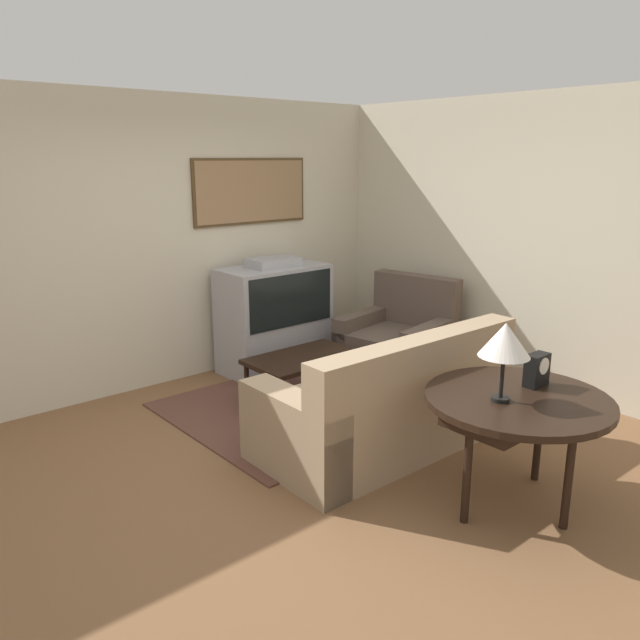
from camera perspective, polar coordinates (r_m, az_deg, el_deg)
ground_plane at (r=4.67m, az=-1.88°, el=-12.53°), size 12.00×12.00×0.00m
wall_back at (r=6.02m, az=-14.79°, el=6.80°), size 12.00×0.10×2.70m
wall_right at (r=6.20m, az=17.41°, el=6.76°), size 0.06×12.00×2.70m
area_rug at (r=5.55m, az=-1.73°, el=-7.86°), size 2.10×1.90×0.01m
tv at (r=6.38m, az=-4.19°, el=0.27°), size 1.11×0.58×1.16m
couch at (r=4.74m, az=6.18°, el=-7.89°), size 1.95×0.98×0.93m
armchair at (r=6.39m, az=7.22°, el=-2.07°), size 1.06×1.09×0.96m
coffee_table at (r=5.52m, az=-1.51°, el=-3.77°), size 0.98×0.59×0.43m
console_table at (r=4.03m, az=17.65°, el=-7.54°), size 1.13×1.13×0.72m
table_lamp at (r=3.79m, az=16.55°, el=-1.85°), size 0.30×0.30×0.48m
mantel_clock at (r=4.19m, az=19.21°, el=-4.33°), size 0.17×0.10×0.21m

